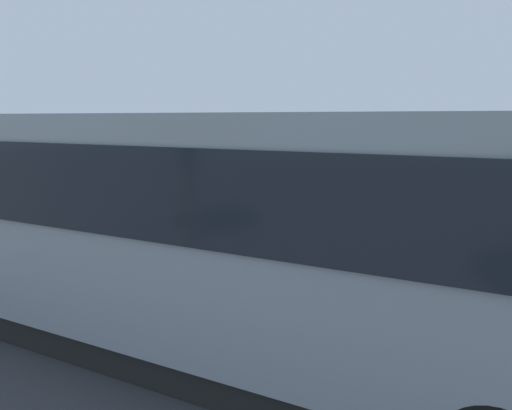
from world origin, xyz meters
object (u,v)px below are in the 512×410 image
(parked_motorcycle_silver, at_px, (268,272))
(stunt_motorcycle, at_px, (228,187))
(spectator_far_left, at_px, (361,243))
(spectator_right, at_px, (198,220))
(spectator_left, at_px, (306,232))
(traffic_cone, at_px, (270,216))
(spectator_far_right, at_px, (156,220))
(tour_bus, at_px, (182,232))
(spectator_centre, at_px, (250,231))

(parked_motorcycle_silver, bearing_deg, stunt_motorcycle, -54.21)
(spectator_far_left, height_order, spectator_right, spectator_right)
(spectator_left, relative_size, stunt_motorcycle, 0.89)
(spectator_right, distance_m, traffic_cone, 4.31)
(spectator_left, relative_size, parked_motorcycle_silver, 0.85)
(spectator_left, distance_m, parked_motorcycle_silver, 1.19)
(parked_motorcycle_silver, relative_size, traffic_cone, 3.25)
(spectator_far_right, relative_size, traffic_cone, 2.67)
(tour_bus, bearing_deg, spectator_right, -60.66)
(tour_bus, distance_m, spectator_far_right, 3.78)
(spectator_far_left, relative_size, spectator_right, 0.92)
(tour_bus, height_order, spectator_far_left, tour_bus)
(spectator_centre, bearing_deg, stunt_motorcycle, -56.02)
(spectator_left, distance_m, stunt_motorcycle, 5.89)
(spectator_right, bearing_deg, spectator_left, -173.60)
(spectator_left, relative_size, spectator_right, 0.96)
(spectator_left, distance_m, spectator_right, 2.31)
(tour_bus, relative_size, stunt_motorcycle, 5.66)
(traffic_cone, bearing_deg, tour_bus, 104.23)
(stunt_motorcycle, bearing_deg, traffic_cone, 171.10)
(spectator_centre, xyz_separation_m, spectator_right, (1.29, -0.11, 0.06))
(stunt_motorcycle, bearing_deg, spectator_centre, 123.98)
(traffic_cone, bearing_deg, spectator_far_left, 131.29)
(spectator_far_right, bearing_deg, spectator_centre, 178.83)
(spectator_far_left, distance_m, spectator_right, 3.40)
(spectator_right, bearing_deg, parked_motorcycle_silver, 159.26)
(spectator_centre, bearing_deg, spectator_left, -159.80)
(spectator_right, relative_size, traffic_cone, 2.88)
(spectator_centre, distance_m, parked_motorcycle_silver, 1.06)
(tour_bus, relative_size, spectator_far_left, 6.63)
(spectator_left, relative_size, spectator_centre, 1.01)
(spectator_far_left, bearing_deg, traffic_cone, -48.71)
(spectator_left, height_order, traffic_cone, spectator_left)
(tour_bus, height_order, spectator_right, tour_bus)
(spectator_centre, height_order, spectator_far_right, spectator_centre)
(spectator_left, bearing_deg, parked_motorcycle_silver, 70.94)
(spectator_right, bearing_deg, traffic_cone, -86.89)
(stunt_motorcycle, bearing_deg, spectator_left, 134.21)
(spectator_left, distance_m, spectator_centre, 1.08)
(spectator_far_left, bearing_deg, parked_motorcycle_silver, 30.39)
(tour_bus, relative_size, spectator_left, 6.37)
(spectator_right, bearing_deg, spectator_centre, 174.91)
(spectator_right, bearing_deg, stunt_motorcycle, -67.99)
(tour_bus, bearing_deg, stunt_motorcycle, -65.11)
(traffic_cone, bearing_deg, parked_motorcycle_silver, 113.70)
(parked_motorcycle_silver, distance_m, stunt_motorcycle, 6.46)
(spectator_centre, bearing_deg, spectator_right, -5.09)
(spectator_far_left, bearing_deg, spectator_right, 1.79)
(tour_bus, height_order, stunt_motorcycle, tour_bus)
(spectator_centre, xyz_separation_m, traffic_cone, (1.52, -4.35, -0.72))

